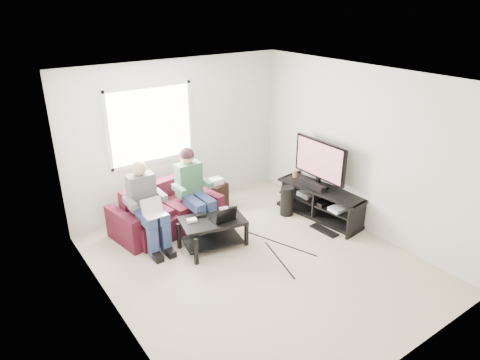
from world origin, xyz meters
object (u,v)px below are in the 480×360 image
sofa (165,213)px  tv_stand (321,204)px  tv (320,161)px  subwoofer (287,201)px  end_table (216,195)px  coffee_table (213,227)px

sofa → tv_stand: sofa is taller
tv → subwoofer: bearing=147.0°
tv → end_table: bearing=137.4°
sofa → tv: size_ratio=1.57×
sofa → subwoofer: 2.08m
tv → tv_stand: bearing=-88.5°
coffee_table → tv: bearing=-3.7°
end_table → subwoofer: bearing=-46.5°
coffee_table → subwoofer: (1.60, 0.15, -0.09)m
subwoofer → tv: bearing=-33.0°
sofa → tv_stand: (2.38, -1.12, -0.05)m
sofa → coffee_table: sofa is taller
coffee_table → subwoofer: size_ratio=2.01×
tv_stand → end_table: size_ratio=2.86×
sofa → coffee_table: (0.35, -0.89, 0.06)m
tv_stand → tv: 0.76m
sofa → tv_stand: size_ratio=1.05×
sofa → subwoofer: size_ratio=3.35×
sofa → tv_stand: 2.63m
tv_stand → tv: bearing=91.5°
coffee_table → tv_stand: tv_stand is taller
sofa → subwoofer: bearing=-20.9°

